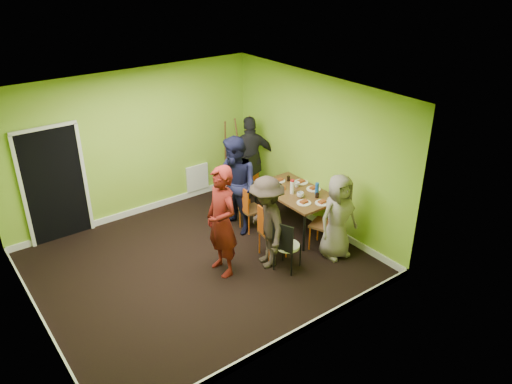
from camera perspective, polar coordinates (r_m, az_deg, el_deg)
ground at (r=8.35m, az=-6.50°, el=-8.21°), size 5.00×5.00×0.00m
room_walls at (r=7.86m, az=-7.17°, el=-2.17°), size 5.04×4.54×2.82m
dining_table at (r=9.01m, az=4.56°, el=-0.23°), size 0.90×1.50×0.75m
chair_left_far at (r=9.00m, az=-0.92°, el=-1.63°), size 0.39×0.38×0.87m
chair_left_near at (r=8.22m, az=1.50°, el=-4.31°), size 0.43×0.43×0.93m
chair_back_end at (r=9.93m, az=-0.21°, el=2.58°), size 0.56×0.60×1.01m
chair_front_end at (r=8.49m, az=8.30°, el=-3.28°), size 0.53×0.53×0.99m
chair_bentwood at (r=7.91m, az=3.43°, el=-5.93°), size 0.46×0.45×0.90m
easel at (r=10.50m, az=-2.35°, el=4.35°), size 0.64×0.60×1.60m
plate_near_left at (r=9.13m, az=1.10°, el=0.65°), size 0.23×0.23×0.01m
plate_near_right at (r=8.58m, az=5.49°, el=-1.24°), size 0.25×0.25×0.01m
plate_far_back at (r=9.36m, az=2.70°, el=1.29°), size 0.22×0.22×0.01m
plate_far_front at (r=8.61m, az=7.56°, el=-1.25°), size 0.24×0.24×0.01m
plate_wall_back at (r=9.33m, az=5.19°, el=1.13°), size 0.26×0.26×0.01m
plate_wall_front at (r=9.09m, az=6.59°, el=0.35°), size 0.26×0.26×0.01m
thermos at (r=8.86m, az=4.15°, el=0.53°), size 0.07×0.07×0.23m
blue_bottle at (r=8.87m, az=6.98°, el=0.38°), size 0.07×0.07×0.22m
orange_bottle at (r=9.00m, az=3.26°, el=0.45°), size 0.03×0.03×0.08m
glass_mid at (r=9.04m, az=2.74°, el=0.66°), size 0.07×0.07×0.09m
glass_back at (r=9.36m, az=3.73°, el=1.55°), size 0.06×0.06×0.10m
glass_front at (r=8.78m, az=7.00°, el=-0.39°), size 0.07×0.07×0.08m
cup_a at (r=8.75m, az=5.09°, el=-0.32°), size 0.13×0.13×0.10m
cup_b at (r=9.13m, az=4.68°, el=0.86°), size 0.10×0.10×0.10m
person_standing at (r=7.68m, az=-3.94°, el=-3.40°), size 0.44×0.66×1.82m
person_left_far at (r=8.83m, az=-2.34°, el=0.70°), size 0.71×0.90×1.79m
person_left_near at (r=7.91m, az=1.23°, el=-3.50°), size 0.85×1.13×1.56m
person_back_end at (r=10.05m, az=-0.61°, el=3.85°), size 1.10×0.78×1.74m
person_front_end at (r=8.27m, az=9.35°, el=-2.79°), size 0.75×0.52×1.47m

